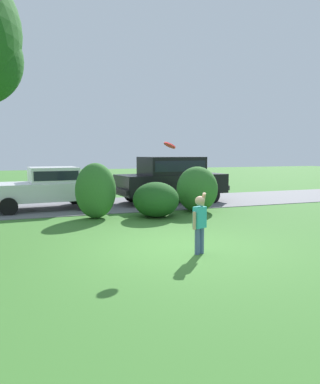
{
  "coord_description": "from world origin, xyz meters",
  "views": [
    {
      "loc": [
        -3.13,
        -7.51,
        2.09
      ],
      "look_at": [
        0.13,
        1.33,
        1.1
      ],
      "focal_mm": 35.02,
      "sensor_mm": 36.0,
      "label": 1
    }
  ],
  "objects_px": {
    "child_thrower": "(200,220)",
    "frisbee": "(170,145)",
    "parked_suv": "(171,177)",
    "parked_sedan": "(47,186)"
  },
  "relations": [
    {
      "from": "child_thrower",
      "to": "frisbee",
      "type": "xyz_separation_m",
      "value": [
        -0.3,
        0.92,
        1.54
      ]
    },
    {
      "from": "parked_suv",
      "to": "frisbee",
      "type": "distance_m",
      "value": 7.34
    },
    {
      "from": "parked_sedan",
      "to": "child_thrower",
      "type": "relative_size",
      "value": 3.51
    },
    {
      "from": "parked_suv",
      "to": "frisbee",
      "type": "bearing_deg",
      "value": -112.34
    },
    {
      "from": "parked_suv",
      "to": "child_thrower",
      "type": "relative_size",
      "value": 3.77
    },
    {
      "from": "parked_sedan",
      "to": "child_thrower",
      "type": "distance_m",
      "value": 7.95
    },
    {
      "from": "parked_suv",
      "to": "child_thrower",
      "type": "height_order",
      "value": "parked_suv"
    },
    {
      "from": "child_thrower",
      "to": "frisbee",
      "type": "distance_m",
      "value": 1.82
    },
    {
      "from": "parked_suv",
      "to": "child_thrower",
      "type": "distance_m",
      "value": 8.02
    },
    {
      "from": "child_thrower",
      "to": "parked_suv",
      "type": "bearing_deg",
      "value": 72.16
    }
  ]
}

